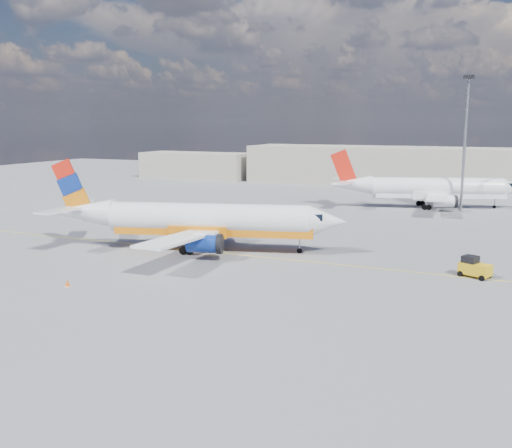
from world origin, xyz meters
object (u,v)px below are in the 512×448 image
at_px(main_jet, 200,220).
at_px(gse_tug, 474,267).
at_px(second_jet, 430,189).
at_px(traffic_cone, 67,283).

distance_m(main_jet, gse_tug, 26.90).
height_order(second_jet, traffic_cone, second_jet).
bearing_deg(main_jet, gse_tug, -14.96).
height_order(main_jet, second_jet, main_jet).
bearing_deg(traffic_cone, main_jet, 77.94).
bearing_deg(gse_tug, main_jet, -155.46).
distance_m(second_jet, gse_tug, 41.17).
distance_m(second_jet, traffic_cone, 60.59).
relative_size(main_jet, gse_tug, 10.91).
relative_size(second_jet, traffic_cone, 49.52).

